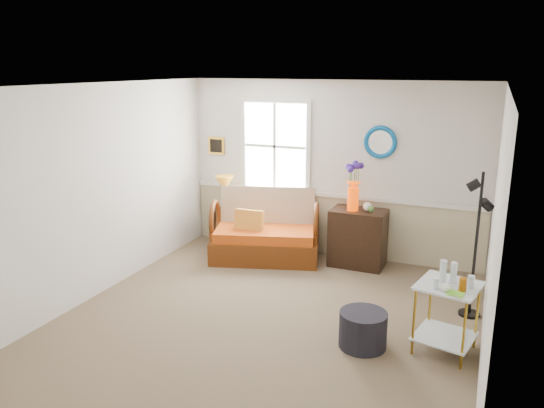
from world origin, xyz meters
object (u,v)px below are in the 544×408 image
at_px(ottoman, 363,329).
at_px(cabinet, 358,238).
at_px(loveseat, 265,226).
at_px(floor_lamp, 476,246).
at_px(lamp_stand, 224,226).
at_px(side_table, 446,318).

bearing_deg(ottoman, cabinet, 105.34).
relative_size(loveseat, ottoman, 3.19).
distance_m(cabinet, floor_lamp, 1.95).
relative_size(lamp_stand, side_table, 0.80).
bearing_deg(ottoman, lamp_stand, 140.37).
height_order(loveseat, floor_lamp, floor_lamp).
bearing_deg(lamp_stand, ottoman, -39.63).
distance_m(loveseat, floor_lamp, 3.04).
bearing_deg(ottoman, loveseat, 134.65).
bearing_deg(side_table, loveseat, 147.40).
height_order(floor_lamp, ottoman, floor_lamp).
relative_size(side_table, ottoman, 1.47).
bearing_deg(ottoman, side_table, 16.34).
xyz_separation_m(cabinet, ottoman, (0.61, -2.23, -0.22)).
bearing_deg(lamp_stand, loveseat, -22.92).
xyz_separation_m(lamp_stand, floor_lamp, (3.79, -1.16, 0.56)).
distance_m(loveseat, lamp_stand, 0.98).
xyz_separation_m(cabinet, side_table, (1.39, -2.00, -0.05)).
bearing_deg(side_table, ottoman, -163.66).
height_order(lamp_stand, side_table, side_table).
relative_size(loveseat, lamp_stand, 2.70).
bearing_deg(cabinet, lamp_stand, 177.95).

